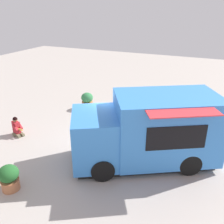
{
  "coord_description": "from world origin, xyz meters",
  "views": [
    {
      "loc": [
        8.74,
        3.37,
        5.38
      ],
      "look_at": [
        -0.75,
        -0.87,
        0.85
      ],
      "focal_mm": 39.75,
      "sensor_mm": 36.0,
      "label": 1
    }
  ],
  "objects": [
    {
      "name": "person_customer",
      "position": [
        1.53,
        -4.48,
        0.34
      ],
      "size": [
        0.59,
        0.76,
        0.87
      ],
      "color": "#706B50",
      "rests_on": "ground_plane"
    },
    {
      "name": "planter_flowering_far",
      "position": [
        4.35,
        -2.09,
        0.45
      ],
      "size": [
        0.63,
        0.63,
        0.86
      ],
      "color": "#AF6A45",
      "rests_on": "ground_plane"
    },
    {
      "name": "plaza_bench",
      "position": [
        -3.66,
        0.24,
        0.36
      ],
      "size": [
        1.51,
        1.14,
        0.48
      ],
      "color": "brown",
      "rests_on": "ground_plane"
    },
    {
      "name": "ground_plane",
      "position": [
        0.0,
        0.0,
        0.0
      ],
      "size": [
        40.0,
        40.0,
        0.0
      ],
      "primitive_type": "plane",
      "color": "#B4A9A0"
    },
    {
      "name": "food_truck",
      "position": [
        1.09,
        1.37,
        1.22
      ],
      "size": [
        4.36,
        5.43,
        2.55
      ],
      "color": "#3A86DF",
      "rests_on": "ground_plane"
    },
    {
      "name": "planter_flowering_near",
      "position": [
        -2.48,
        -3.15,
        0.47
      ],
      "size": [
        0.65,
        0.65,
        0.91
      ],
      "color": "#B97342",
      "rests_on": "ground_plane"
    },
    {
      "name": "trash_bin",
      "position": [
        -4.26,
        2.23,
        0.5
      ],
      "size": [
        0.5,
        0.5,
        0.98
      ],
      "color": "#454D54",
      "rests_on": "ground_plane"
    }
  ]
}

